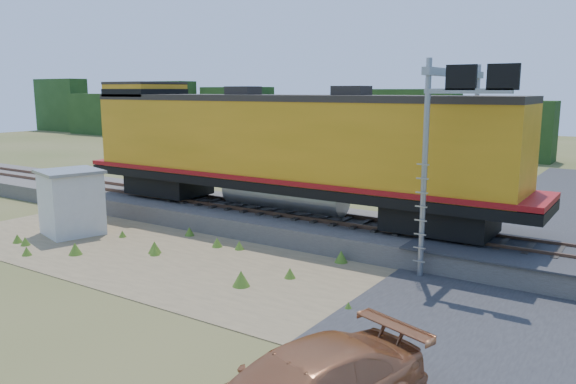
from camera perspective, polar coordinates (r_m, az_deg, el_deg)
The scene contains 10 objects.
ground at distance 18.57m, azimuth -3.17°, elevation -8.94°, with size 140.00×140.00×0.00m, color #475123.
ballast at distance 23.33m, azimuth 5.67°, elevation -3.92°, with size 70.00×5.00×0.80m, color slate.
rails at distance 23.22m, azimuth 5.69°, elevation -2.78°, with size 70.00×1.54×0.16m.
dirt_shoulder at distance 20.12m, azimuth -6.93°, elevation -7.42°, with size 26.00×8.00×0.03m, color #8C7754.
road at distance 16.33m, azimuth 19.10°, elevation -11.94°, with size 7.00×66.00×0.86m.
tree_line_north at distance 53.17m, azimuth 22.22°, elevation 6.26°, with size 130.00×3.00×6.50m.
weed_clumps at distance 20.82m, azimuth -10.81°, elevation -6.96°, with size 15.00×6.20×0.56m, color #466B1E, non-canonical shape.
locomotive at distance 24.46m, azimuth -1.10°, elevation 4.65°, with size 21.57×3.29×5.57m.
shed at distance 25.65m, azimuth -21.15°, elevation -0.95°, with size 2.92×2.92×2.79m.
signal_gantry at distance 20.23m, azimuth 16.97°, elevation 7.63°, with size 2.82×6.20×7.10m.
Camera 1 is at (10.52, -14.03, 6.11)m, focal length 35.00 mm.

